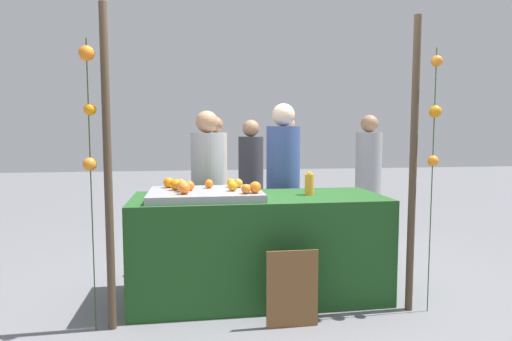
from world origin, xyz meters
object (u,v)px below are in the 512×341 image
(orange_0, at_px, (209,184))
(orange_1, at_px, (182,186))
(juice_bottle, at_px, (309,184))
(vendor_right, at_px, (283,193))
(chalkboard_sign, at_px, (292,289))
(stall_counter, at_px, (259,246))
(vendor_left, at_px, (208,198))

(orange_0, bearing_deg, orange_1, -138.33)
(juice_bottle, relative_size, vendor_right, 0.12)
(juice_bottle, xyz_separation_m, chalkboard_sign, (-0.29, -0.62, -0.68))
(juice_bottle, bearing_deg, vendor_right, 96.66)
(juice_bottle, height_order, chalkboard_sign, juice_bottle)
(stall_counter, bearing_deg, vendor_right, 62.93)
(orange_0, height_order, chalkboard_sign, orange_0)
(orange_1, height_order, vendor_left, vendor_left)
(orange_0, bearing_deg, vendor_left, 89.11)
(stall_counter, distance_m, chalkboard_sign, 0.66)
(orange_1, bearing_deg, orange_0, 41.67)
(stall_counter, height_order, orange_1, orange_1)
(orange_1, xyz_separation_m, vendor_left, (0.23, 0.80, -0.22))
(stall_counter, bearing_deg, juice_bottle, 0.40)
(chalkboard_sign, height_order, vendor_right, vendor_right)
(stall_counter, xyz_separation_m, chalkboard_sign, (0.15, -0.62, -0.16))
(stall_counter, relative_size, orange_0, 28.53)
(orange_1, height_order, juice_bottle, juice_bottle)
(chalkboard_sign, bearing_deg, orange_0, 127.19)
(orange_0, distance_m, vendor_right, 0.98)
(orange_0, xyz_separation_m, chalkboard_sign, (0.55, -0.73, -0.68))
(vendor_right, bearing_deg, vendor_left, 178.85)
(vendor_right, bearing_deg, orange_0, -142.43)
(stall_counter, xyz_separation_m, vendor_right, (0.36, 0.70, 0.35))
(orange_1, height_order, chalkboard_sign, orange_1)
(juice_bottle, distance_m, vendor_right, 0.72)
(orange_0, relative_size, juice_bottle, 0.37)
(orange_0, relative_size, vendor_right, 0.04)
(orange_0, distance_m, orange_1, 0.29)
(orange_1, relative_size, vendor_right, 0.05)
(orange_0, height_order, vendor_left, vendor_left)
(stall_counter, height_order, vendor_right, vendor_right)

